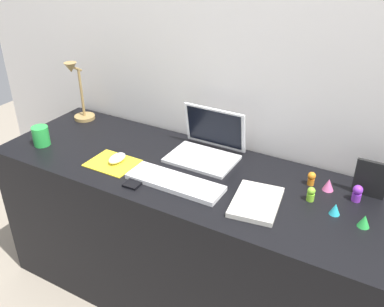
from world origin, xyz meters
The scene contains 18 objects.
ground_plane centered at (0.00, 0.00, 0.00)m, with size 6.00×6.00×0.00m, color gray.
back_wall centered at (0.00, 0.34, 0.77)m, with size 3.06×0.05×1.54m, color silver.
desk centered at (0.00, 0.00, 0.37)m, with size 1.86×0.60×0.74m, color black.
laptop centered at (-0.02, 0.16, 0.79)m, with size 0.30×0.25×0.21m.
keyboard centered at (-0.02, -0.12, 0.75)m, with size 0.41×0.13×0.02m, color white.
mousepad centered at (-0.35, -0.11, 0.74)m, with size 0.21×0.17×0.00m, color yellow.
mouse centered at (-0.34, -0.09, 0.76)m, with size 0.06×0.10×0.03m, color white.
cell_phone centered at (-0.17, -0.18, 0.74)m, with size 0.06×0.13×0.01m, color black.
desk_lamp centered at (-0.79, 0.17, 0.89)m, with size 0.11×0.14×0.32m.
notebook_pad centered at (0.32, -0.08, 0.75)m, with size 0.17×0.24×0.02m, color silver.
picture_frame centered at (0.68, 0.19, 0.81)m, with size 0.12×0.02×0.15m, color black.
coffee_mug centered at (-0.76, -0.14, 0.79)m, with size 0.08×0.08×0.09m, color green.
toy_figurine_purple centered at (0.64, 0.13, 0.78)m, with size 0.04×0.04×0.07m.
toy_figurine_cyan centered at (0.59, 0.00, 0.76)m, with size 0.04×0.04×0.04m, color #28B7CC.
toy_figurine_orange centered at (0.46, 0.15, 0.77)m, with size 0.03×0.03×0.06m.
toy_figurine_lime centered at (0.49, 0.04, 0.77)m, with size 0.03×0.03×0.06m.
toy_figurine_green centered at (0.70, -0.02, 0.76)m, with size 0.04×0.04×0.05m, color green.
toy_figurine_pink centered at (0.53, 0.15, 0.76)m, with size 0.04×0.04×0.05m, color pink.
Camera 1 is at (0.75, -1.34, 1.68)m, focal length 39.32 mm.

